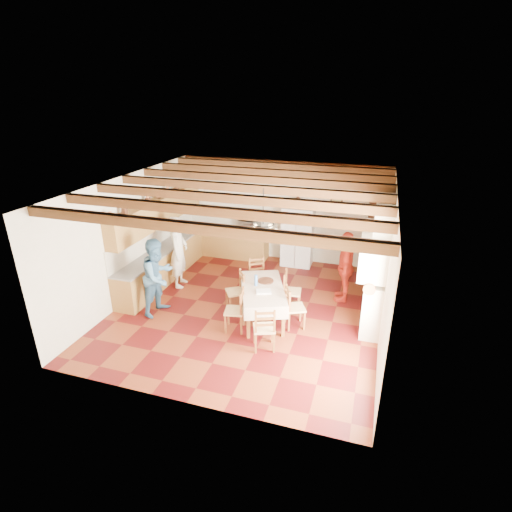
{
  "coord_description": "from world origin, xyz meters",
  "views": [
    {
      "loc": [
        2.66,
        -7.85,
        4.84
      ],
      "look_at": [
        0.1,
        0.3,
        1.25
      ],
      "focal_mm": 28.0,
      "sensor_mm": 36.0,
      "label": 1
    }
  ],
  "objects_px": {
    "person_woman_blue": "(158,277)",
    "person_woman_red": "(345,267)",
    "person_man": "(179,252)",
    "hutch": "(376,245)",
    "chair_end_near": "(264,327)",
    "refrigerator": "(298,236)",
    "chair_right_near": "(295,307)",
    "chair_right_far": "(292,291)",
    "chair_end_far": "(258,277)",
    "dining_table": "(263,291)",
    "microwave": "(250,225)",
    "chair_left_near": "(234,310)",
    "chair_left_far": "(235,291)"
  },
  "relations": [
    {
      "from": "chair_left_far",
      "to": "chair_right_near",
      "type": "xyz_separation_m",
      "value": [
        1.49,
        -0.3,
        0.0
      ]
    },
    {
      "from": "chair_end_near",
      "to": "hutch",
      "type": "bearing_deg",
      "value": -139.04
    },
    {
      "from": "person_woman_blue",
      "to": "microwave",
      "type": "distance_m",
      "value": 3.82
    },
    {
      "from": "refrigerator",
      "to": "chair_right_near",
      "type": "relative_size",
      "value": 1.83
    },
    {
      "from": "chair_right_near",
      "to": "person_woman_blue",
      "type": "height_order",
      "value": "person_woman_blue"
    },
    {
      "from": "hutch",
      "to": "chair_end_near",
      "type": "height_order",
      "value": "hutch"
    },
    {
      "from": "chair_right_near",
      "to": "person_woman_red",
      "type": "height_order",
      "value": "person_woman_red"
    },
    {
      "from": "hutch",
      "to": "dining_table",
      "type": "height_order",
      "value": "hutch"
    },
    {
      "from": "microwave",
      "to": "chair_right_far",
      "type": "bearing_deg",
      "value": -46.13
    },
    {
      "from": "person_woman_red",
      "to": "hutch",
      "type": "bearing_deg",
      "value": 148.17
    },
    {
      "from": "microwave",
      "to": "chair_right_near",
      "type": "bearing_deg",
      "value": -49.5
    },
    {
      "from": "chair_end_near",
      "to": "person_woman_blue",
      "type": "distance_m",
      "value": 2.81
    },
    {
      "from": "hutch",
      "to": "chair_right_far",
      "type": "xyz_separation_m",
      "value": [
        -1.76,
        -2.0,
        -0.6
      ]
    },
    {
      "from": "chair_right_far",
      "to": "person_woman_blue",
      "type": "xyz_separation_m",
      "value": [
        -2.89,
        -1.03,
        0.43
      ]
    },
    {
      "from": "person_man",
      "to": "microwave",
      "type": "distance_m",
      "value": 2.58
    },
    {
      "from": "chair_left_near",
      "to": "chair_left_far",
      "type": "relative_size",
      "value": 1.0
    },
    {
      "from": "hutch",
      "to": "person_man",
      "type": "bearing_deg",
      "value": -169.22
    },
    {
      "from": "chair_left_far",
      "to": "microwave",
      "type": "distance_m",
      "value": 3.18
    },
    {
      "from": "dining_table",
      "to": "microwave",
      "type": "bearing_deg",
      "value": 113.0
    },
    {
      "from": "chair_right_near",
      "to": "chair_end_near",
      "type": "relative_size",
      "value": 1.0
    },
    {
      "from": "dining_table",
      "to": "person_woman_red",
      "type": "height_order",
      "value": "person_woman_red"
    },
    {
      "from": "chair_right_far",
      "to": "chair_end_far",
      "type": "bearing_deg",
      "value": 58.43
    },
    {
      "from": "chair_left_near",
      "to": "person_woman_red",
      "type": "height_order",
      "value": "person_woman_red"
    },
    {
      "from": "chair_left_near",
      "to": "chair_end_near",
      "type": "distance_m",
      "value": 0.92
    },
    {
      "from": "hutch",
      "to": "person_man",
      "type": "height_order",
      "value": "hutch"
    },
    {
      "from": "chair_right_near",
      "to": "chair_left_far",
      "type": "bearing_deg",
      "value": 53.1
    },
    {
      "from": "chair_end_far",
      "to": "microwave",
      "type": "xyz_separation_m",
      "value": [
        -0.95,
        2.21,
        0.58
      ]
    },
    {
      "from": "chair_end_near",
      "to": "person_man",
      "type": "bearing_deg",
      "value": -56.05
    },
    {
      "from": "chair_left_near",
      "to": "chair_left_far",
      "type": "distance_m",
      "value": 0.87
    },
    {
      "from": "refrigerator",
      "to": "chair_end_far",
      "type": "height_order",
      "value": "refrigerator"
    },
    {
      "from": "chair_right_far",
      "to": "person_woman_red",
      "type": "relative_size",
      "value": 0.54
    },
    {
      "from": "chair_right_far",
      "to": "person_woman_blue",
      "type": "height_order",
      "value": "person_woman_blue"
    },
    {
      "from": "chair_left_near",
      "to": "chair_right_far",
      "type": "bearing_deg",
      "value": 129.92
    },
    {
      "from": "hutch",
      "to": "chair_left_near",
      "type": "distance_m",
      "value": 4.28
    },
    {
      "from": "hutch",
      "to": "chair_left_far",
      "type": "distance_m",
      "value": 3.92
    },
    {
      "from": "chair_end_near",
      "to": "chair_end_far",
      "type": "height_order",
      "value": "same"
    },
    {
      "from": "chair_right_far",
      "to": "microwave",
      "type": "xyz_separation_m",
      "value": [
        -1.92,
        2.66,
        0.58
      ]
    },
    {
      "from": "dining_table",
      "to": "person_man",
      "type": "distance_m",
      "value": 2.73
    },
    {
      "from": "person_woman_blue",
      "to": "person_woman_red",
      "type": "height_order",
      "value": "person_woman_blue"
    },
    {
      "from": "refrigerator",
      "to": "person_man",
      "type": "height_order",
      "value": "person_man"
    },
    {
      "from": "refrigerator",
      "to": "chair_right_near",
      "type": "xyz_separation_m",
      "value": [
        0.66,
        -3.38,
        -0.4
      ]
    },
    {
      "from": "person_man",
      "to": "person_woman_blue",
      "type": "relative_size",
      "value": 1.04
    },
    {
      "from": "refrigerator",
      "to": "person_woman_red",
      "type": "relative_size",
      "value": 1.0
    },
    {
      "from": "hutch",
      "to": "microwave",
      "type": "distance_m",
      "value": 3.74
    },
    {
      "from": "chair_right_near",
      "to": "chair_end_near",
      "type": "height_order",
      "value": "same"
    },
    {
      "from": "chair_right_near",
      "to": "person_man",
      "type": "bearing_deg",
      "value": 46.78
    },
    {
      "from": "hutch",
      "to": "person_woman_blue",
      "type": "distance_m",
      "value": 5.56
    },
    {
      "from": "chair_end_far",
      "to": "chair_right_far",
      "type": "bearing_deg",
      "value": -57.09
    },
    {
      "from": "person_woman_blue",
      "to": "chair_end_near",
      "type": "bearing_deg",
      "value": -91.85
    },
    {
      "from": "person_man",
      "to": "person_woman_blue",
      "type": "distance_m",
      "value": 1.41
    }
  ]
}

